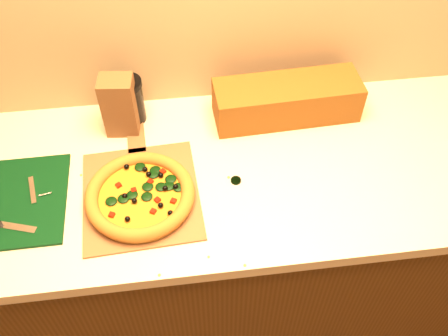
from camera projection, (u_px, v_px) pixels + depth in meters
cabinet at (230, 250)px, 1.83m from camera, size 2.80×0.65×0.86m
countertop at (232, 172)px, 1.49m from camera, size 2.84×0.68×0.04m
pizza_peel at (141, 191)px, 1.41m from camera, size 0.34×0.49×0.01m
pizza at (140, 196)px, 1.37m from camera, size 0.30×0.30×0.04m
cutting_board at (25, 201)px, 1.39m from camera, size 0.24×0.32×0.02m
bottle_cap at (236, 180)px, 1.44m from camera, size 0.03×0.03×0.01m
rolling_pin at (286, 94)px, 1.64m from camera, size 0.34×0.26×0.06m
bread_bag at (287, 100)px, 1.57m from camera, size 0.46×0.17×0.13m
paper_bag at (120, 105)px, 1.50m from camera, size 0.11×0.09×0.20m
dark_jar at (129, 100)px, 1.55m from camera, size 0.09×0.09×0.15m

